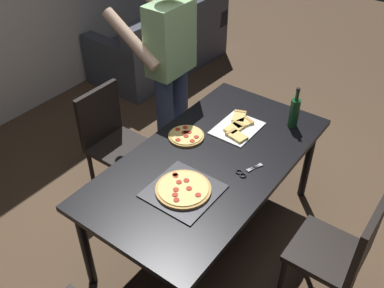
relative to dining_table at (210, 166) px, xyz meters
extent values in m
plane|color=brown|center=(0.00, 0.00, -0.68)|extent=(12.00, 12.00, 0.00)
cube|color=black|center=(0.00, 0.00, 0.05)|extent=(1.80, 0.95, 0.04)
cylinder|color=black|center=(0.82, -0.40, -0.33)|extent=(0.06, 0.06, 0.71)
cylinder|color=black|center=(-0.82, 0.40, -0.33)|extent=(0.06, 0.06, 0.71)
cylinder|color=black|center=(0.82, 0.40, -0.33)|extent=(0.06, 0.06, 0.71)
cube|color=black|center=(0.00, -0.88, -0.25)|extent=(0.42, 0.42, 0.04)
cube|color=black|center=(0.00, -1.07, -0.01)|extent=(0.42, 0.04, 0.45)
cylinder|color=black|center=(0.18, -0.70, -0.48)|extent=(0.04, 0.04, 0.41)
cylinder|color=black|center=(-0.18, -0.70, -0.48)|extent=(0.04, 0.04, 0.41)
cylinder|color=black|center=(0.18, -1.06, -0.48)|extent=(0.04, 0.04, 0.41)
cube|color=black|center=(0.00, 0.88, -0.25)|extent=(0.42, 0.42, 0.04)
cube|color=black|center=(0.00, 1.07, -0.01)|extent=(0.42, 0.04, 0.45)
cylinder|color=black|center=(-0.18, 0.70, -0.48)|extent=(0.04, 0.04, 0.41)
cylinder|color=black|center=(0.18, 0.70, -0.48)|extent=(0.04, 0.04, 0.41)
cylinder|color=black|center=(-0.18, 1.06, -0.48)|extent=(0.04, 0.04, 0.41)
cylinder|color=black|center=(0.18, 1.06, -0.48)|extent=(0.04, 0.04, 0.41)
cube|color=#4C515B|center=(1.90, 2.05, -0.48)|extent=(1.73, 0.92, 0.40)
cube|color=#4C515B|center=(1.89, 1.73, -0.06)|extent=(1.71, 0.27, 0.45)
cube|color=#4C515B|center=(2.67, 2.02, -0.18)|extent=(0.19, 0.86, 0.20)
cube|color=#4C515B|center=(1.13, 2.08, -0.18)|extent=(0.19, 0.86, 0.20)
cylinder|color=#38476B|center=(0.60, 0.73, -0.21)|extent=(0.14, 0.14, 0.95)
cylinder|color=#38476B|center=(0.40, 0.73, -0.21)|extent=(0.14, 0.14, 0.95)
cube|color=#99CC8C|center=(0.50, 0.73, 0.54)|extent=(0.38, 0.22, 0.55)
cylinder|color=#E0B293|center=(0.73, 0.91, 0.57)|extent=(0.09, 0.50, 0.39)
cylinder|color=#E0B293|center=(0.27, 0.91, 0.57)|extent=(0.09, 0.50, 0.39)
cube|color=#2D2D33|center=(-0.36, -0.05, 0.07)|extent=(0.40, 0.40, 0.01)
cylinder|color=tan|center=(-0.36, -0.05, 0.09)|extent=(0.34, 0.34, 0.02)
cylinder|color=#EACC6B|center=(-0.36, -0.05, 0.10)|extent=(0.31, 0.31, 0.01)
cylinder|color=#B22819|center=(-0.30, 0.06, 0.10)|extent=(0.04, 0.04, 0.00)
cylinder|color=#B22819|center=(-0.34, 0.00, 0.10)|extent=(0.04, 0.04, 0.00)
cylinder|color=#B22819|center=(-0.47, -0.08, 0.10)|extent=(0.04, 0.04, 0.00)
cylinder|color=#B22819|center=(-0.30, -0.03, 0.10)|extent=(0.04, 0.04, 0.00)
cylinder|color=#B22819|center=(-0.40, -0.02, 0.10)|extent=(0.04, 0.04, 0.00)
cylinder|color=#B22819|center=(-0.30, 0.05, 0.10)|extent=(0.04, 0.04, 0.00)
cylinder|color=#B22819|center=(-0.36, -0.16, 0.10)|extent=(0.04, 0.04, 0.00)
cylinder|color=#B22819|center=(-0.35, -0.08, 0.10)|extent=(0.04, 0.04, 0.00)
cylinder|color=#B22819|center=(-0.44, -0.05, 0.10)|extent=(0.04, 0.04, 0.00)
cube|color=white|center=(0.39, 0.03, 0.07)|extent=(0.36, 0.28, 0.01)
cube|color=#EACC6B|center=(0.29, -0.03, 0.09)|extent=(0.12, 0.16, 0.02)
cube|color=tan|center=(0.31, 0.03, 0.09)|extent=(0.09, 0.04, 0.02)
cube|color=#EACC6B|center=(0.51, 0.09, 0.09)|extent=(0.16, 0.13, 0.02)
cube|color=tan|center=(0.57, 0.11, 0.09)|extent=(0.05, 0.09, 0.02)
cube|color=#EACC6B|center=(0.36, 0.04, 0.09)|extent=(0.15, 0.11, 0.02)
cube|color=tan|center=(0.42, 0.03, 0.09)|extent=(0.04, 0.09, 0.02)
cube|color=#EACC6B|center=(0.45, 0.02, 0.09)|extent=(0.16, 0.13, 0.02)
cube|color=tan|center=(0.51, 0.00, 0.09)|extent=(0.06, 0.09, 0.02)
cylinder|color=#194723|center=(0.66, -0.27, 0.18)|extent=(0.07, 0.07, 0.22)
cylinder|color=#194723|center=(0.66, -0.27, 0.33)|extent=(0.03, 0.03, 0.08)
cylinder|color=black|center=(0.66, -0.27, 0.38)|extent=(0.03, 0.03, 0.02)
cube|color=silver|center=(0.09, -0.29, 0.07)|extent=(0.12, 0.04, 0.01)
cube|color=silver|center=(0.09, -0.29, 0.07)|extent=(0.11, 0.07, 0.01)
torus|color=black|center=(-0.01, -0.23, 0.07)|extent=(0.06, 0.06, 0.01)
torus|color=black|center=(-0.02, -0.27, 0.07)|extent=(0.06, 0.06, 0.01)
cylinder|color=tan|center=(0.09, 0.27, 0.08)|extent=(0.25, 0.25, 0.02)
cylinder|color=#EACC6B|center=(0.09, 0.27, 0.09)|extent=(0.23, 0.23, 0.01)
cylinder|color=#B22819|center=(0.11, 0.19, 0.09)|extent=(0.04, 0.04, 0.00)
cylinder|color=#B22819|center=(0.01, 0.28, 0.09)|extent=(0.04, 0.04, 0.00)
cylinder|color=#B22819|center=(0.15, 0.32, 0.09)|extent=(0.04, 0.04, 0.00)
cylinder|color=#B22819|center=(0.10, 0.35, 0.09)|extent=(0.04, 0.04, 0.00)
cylinder|color=#B22819|center=(0.11, 0.28, 0.09)|extent=(0.04, 0.04, 0.00)
cylinder|color=#B22819|center=(0.05, 0.19, 0.09)|extent=(0.04, 0.04, 0.00)
cylinder|color=#B22819|center=(0.10, 0.29, 0.09)|extent=(0.04, 0.04, 0.00)
cylinder|color=#B22819|center=(0.07, 0.26, 0.09)|extent=(0.04, 0.04, 0.00)
cylinder|color=#B22819|center=(0.12, 0.27, 0.09)|extent=(0.04, 0.04, 0.00)
camera|label=1|loc=(-1.82, -1.19, 1.88)|focal=39.82mm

